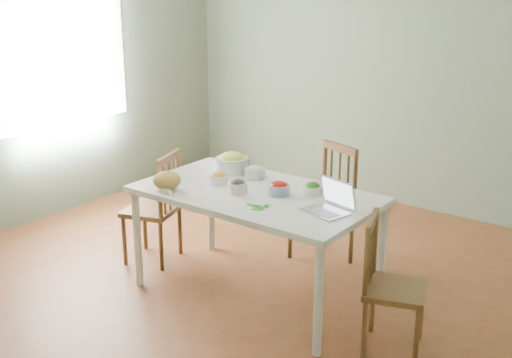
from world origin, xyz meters
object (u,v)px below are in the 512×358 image
Objects in this scene: chair_far at (321,206)px; chair_left at (151,207)px; laptop at (325,198)px; dining_table at (256,244)px; chair_right at (396,286)px; bowl_squash at (232,162)px; bread_boule at (167,180)px.

chair_far reaches higher than chair_left.
chair_left is 1.78m from laptop.
dining_table is at bearing 73.30° from chair_left.
chair_left is at bearing -126.20° from chair_far.
chair_right is (1.11, -0.89, -0.05)m from chair_far.
laptop is at bearing -18.02° from bowl_squash.
chair_far reaches higher than bread_boule.
laptop reaches higher than chair_left.
chair_far is at bearing 60.82° from bread_boule.
bread_boule is (-0.65, -1.16, 0.40)m from chair_far.
dining_table is 1.85× the size of chair_left.
bowl_squash is (-0.46, 0.29, 0.50)m from dining_table.
bowl_squash is at bearing 98.86° from chair_left.
bowl_squash is at bearing 80.54° from bread_boule.
chair_far is 4.81× the size of bread_boule.
chair_left reaches higher than dining_table.
laptop reaches higher than chair_far.
bowl_squash is 0.88× the size of laptop.
bread_boule is at bearing 79.53° from chair_right.
chair_right is at bearing -3.83° from dining_table.
laptop is (0.55, -0.88, 0.44)m from chair_far.
chair_left is 1.05× the size of chair_right.
bread_boule is 0.65m from bowl_squash.
laptop is at bearing 13.31° from bread_boule.
chair_left is (-1.17, -0.84, -0.02)m from chair_far.
bowl_squash is at bearing 58.23° from chair_right.
chair_left is 0.74m from bread_boule.
chair_right is (2.28, -0.05, -0.02)m from chair_left.
bread_boule is 0.77× the size of bowl_squash.
chair_right is 1.75m from bowl_squash.
laptop is at bearing -5.78° from dining_table.
laptop is at bearing -39.89° from chair_far.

